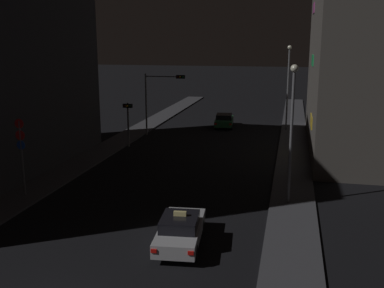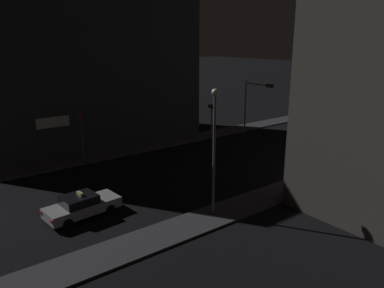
{
  "view_description": "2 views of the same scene",
  "coord_description": "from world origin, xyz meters",
  "px_view_note": "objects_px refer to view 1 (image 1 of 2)",
  "views": [
    {
      "loc": [
        7.39,
        -11.55,
        8.96
      ],
      "look_at": [
        0.77,
        18.4,
        1.96
      ],
      "focal_mm": 42.62,
      "sensor_mm": 36.0,
      "label": 1
    },
    {
      "loc": [
        23.1,
        -0.46,
        10.41
      ],
      "look_at": [
        0.21,
        17.11,
        2.21
      ],
      "focal_mm": 34.88,
      "sensor_mm": 36.0,
      "label": 2
    }
  ],
  "objects_px": {
    "far_car": "(224,120)",
    "street_lamp_near_block": "(292,119)",
    "sign_pole_left": "(21,150)",
    "street_lamp_far_block": "(288,80)",
    "traffic_light_overhead": "(160,92)",
    "taxi": "(180,230)",
    "traffic_light_left_kerb": "(128,116)"
  },
  "relations": [
    {
      "from": "far_car",
      "to": "street_lamp_near_block",
      "type": "distance_m",
      "value": 23.51
    },
    {
      "from": "sign_pole_left",
      "to": "street_lamp_near_block",
      "type": "distance_m",
      "value": 15.29
    },
    {
      "from": "street_lamp_far_block",
      "to": "sign_pole_left",
      "type": "bearing_deg",
      "value": -121.52
    },
    {
      "from": "traffic_light_overhead",
      "to": "sign_pole_left",
      "type": "distance_m",
      "value": 18.83
    },
    {
      "from": "street_lamp_far_block",
      "to": "street_lamp_near_block",
      "type": "bearing_deg",
      "value": -88.59
    },
    {
      "from": "far_car",
      "to": "street_lamp_far_block",
      "type": "distance_m",
      "value": 7.78
    },
    {
      "from": "far_car",
      "to": "traffic_light_overhead",
      "type": "distance_m",
      "value": 8.53
    },
    {
      "from": "street_lamp_near_block",
      "to": "far_car",
      "type": "bearing_deg",
      "value": 107.42
    },
    {
      "from": "traffic_light_overhead",
      "to": "street_lamp_far_block",
      "type": "height_order",
      "value": "street_lamp_far_block"
    },
    {
      "from": "traffic_light_overhead",
      "to": "street_lamp_near_block",
      "type": "bearing_deg",
      "value": -53.23
    },
    {
      "from": "far_car",
      "to": "sign_pole_left",
      "type": "xyz_separation_m",
      "value": [
        -8.08,
        -24.27,
        2.14
      ]
    },
    {
      "from": "taxi",
      "to": "street_lamp_far_block",
      "type": "relative_size",
      "value": 0.55
    },
    {
      "from": "street_lamp_near_block",
      "to": "traffic_light_left_kerb",
      "type": "bearing_deg",
      "value": 140.04
    },
    {
      "from": "taxi",
      "to": "street_lamp_far_block",
      "type": "distance_m",
      "value": 28.5
    },
    {
      "from": "traffic_light_left_kerb",
      "to": "street_lamp_far_block",
      "type": "height_order",
      "value": "street_lamp_far_block"
    },
    {
      "from": "far_car",
      "to": "sign_pole_left",
      "type": "distance_m",
      "value": 25.67
    },
    {
      "from": "traffic_light_left_kerb",
      "to": "far_car",
      "type": "bearing_deg",
      "value": 57.93
    },
    {
      "from": "far_car",
      "to": "traffic_light_left_kerb",
      "type": "bearing_deg",
      "value": -122.07
    },
    {
      "from": "far_car",
      "to": "street_lamp_far_block",
      "type": "relative_size",
      "value": 0.55
    },
    {
      "from": "street_lamp_near_block",
      "to": "street_lamp_far_block",
      "type": "distance_m",
      "value": 21.45
    },
    {
      "from": "traffic_light_overhead",
      "to": "street_lamp_far_block",
      "type": "bearing_deg",
      "value": 23.25
    },
    {
      "from": "traffic_light_overhead",
      "to": "street_lamp_far_block",
      "type": "relative_size",
      "value": 0.71
    },
    {
      "from": "far_car",
      "to": "traffic_light_left_kerb",
      "type": "relative_size",
      "value": 1.21
    },
    {
      "from": "taxi",
      "to": "street_lamp_near_block",
      "type": "xyz_separation_m",
      "value": [
        4.63,
        6.42,
        4.07
      ]
    },
    {
      "from": "traffic_light_overhead",
      "to": "sign_pole_left",
      "type": "height_order",
      "value": "traffic_light_overhead"
    },
    {
      "from": "traffic_light_left_kerb",
      "to": "sign_pole_left",
      "type": "relative_size",
      "value": 0.84
    },
    {
      "from": "street_lamp_near_block",
      "to": "street_lamp_far_block",
      "type": "relative_size",
      "value": 0.91
    },
    {
      "from": "traffic_light_overhead",
      "to": "sign_pole_left",
      "type": "relative_size",
      "value": 1.31
    },
    {
      "from": "sign_pole_left",
      "to": "street_lamp_near_block",
      "type": "bearing_deg",
      "value": 8.26
    },
    {
      "from": "traffic_light_left_kerb",
      "to": "street_lamp_far_block",
      "type": "xyz_separation_m",
      "value": [
        13.09,
        10.03,
        2.4
      ]
    },
    {
      "from": "taxi",
      "to": "traffic_light_left_kerb",
      "type": "xyz_separation_m",
      "value": [
        -9.0,
        17.83,
        1.98
      ]
    },
    {
      "from": "street_lamp_far_block",
      "to": "far_car",
      "type": "bearing_deg",
      "value": 174.2
    }
  ]
}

